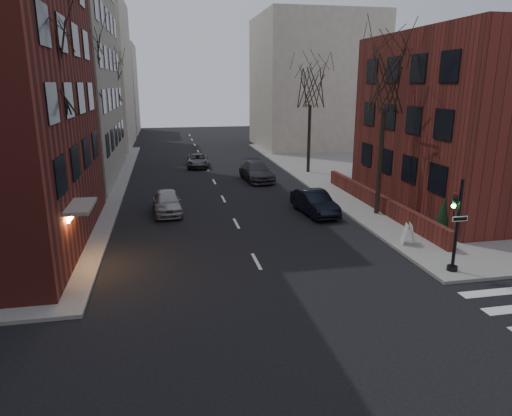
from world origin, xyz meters
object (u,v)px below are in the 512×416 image
Objects in this scene: car_lane_far at (198,161)px; sandwich_board at (408,233)px; parked_sedan at (314,202)px; tree_left_a at (40,70)px; tree_left_c at (109,82)px; traffic_signal at (455,232)px; tree_right_a at (386,82)px; streetlamp_far at (121,121)px; car_lane_silver at (167,202)px; tree_right_b at (311,87)px; evergreen_shrub at (444,215)px; tree_left_b at (85,68)px; car_lane_gray at (256,171)px; streetlamp_near at (93,146)px.

car_lane_far is 4.32× the size of sandwich_board.
parked_sedan is 1.00× the size of car_lane_far.
tree_left_a reaches higher than tree_left_c.
car_lane_far is (-8.74, 28.30, -1.29)m from traffic_signal.
traffic_signal is at bearing -69.43° from car_lane_far.
tree_right_a is 2.18× the size of car_lane_far.
tree_left_c is 1.55× the size of streetlamp_far.
car_lane_silver is 0.96× the size of car_lane_far.
parked_sedan is at bearing 128.61° from sandwich_board.
parked_sedan is at bearing -105.89° from tree_right_b.
sandwich_board is at bearing -38.55° from car_lane_silver.
tree_left_a is at bearing 178.88° from evergreen_shrub.
tree_right_a is (17.60, -8.00, -0.88)m from tree_left_b.
tree_right_b reaches higher than car_lane_far.
tree_right_a is at bearing -69.93° from car_lane_gray.
evergreen_shrub is at bearing -29.95° from car_lane_silver.
parked_sedan is 19.15m from car_lane_far.
evergreen_shrub is at bearing 61.02° from traffic_signal.
tree_left_a reaches higher than car_lane_far.
parked_sedan is (13.32, -22.91, -3.50)m from streetlamp_far.
tree_left_c is 1.82× the size of car_lane_gray.
streetlamp_far is at bearing 150.94° from car_lane_far.
streetlamp_near and streetlamp_far have the same top height.
car_lane_silver is at bearing 161.18° from parked_sedan.
streetlamp_near reaches higher than car_lane_gray.
tree_left_b is at bearing 90.00° from tree_left_a.
car_lane_far is at bearing 115.52° from evergreen_shrub.
tree_right_a is 29.65m from streetlamp_far.
traffic_signal is 3.87× the size of sandwich_board.
tree_right_a is at bearing -90.00° from tree_right_b.
traffic_signal reaches higher than parked_sedan.
streetlamp_far is at bearing 113.63° from parked_sedan.
sandwich_board is (16.07, -9.47, -3.57)m from streetlamp_near.
streetlamp_far is 1.40× the size of parked_sedan.
car_lane_far is (7.40, 15.29, -3.62)m from streetlamp_near.
traffic_signal is 1.94× the size of evergreen_shrub.
car_lane_gray is 17.91m from sandwich_board.
evergreen_shrub is (1.70, -4.38, -6.85)m from tree_right_a.
tree_left_a is 20.63m from evergreen_shrub.
tree_left_b reaches higher than streetlamp_near.
tree_right_b reaches higher than streetlamp_near.
streetlamp_far is (0.00, 20.00, 0.00)m from streetlamp_near.
car_lane_silver is (4.87, -18.95, -7.30)m from tree_left_c.
tree_left_c is 26.16m from parked_sedan.
streetlamp_near is 1.00× the size of streetlamp_far.
evergreen_shrub is at bearing -52.00° from parked_sedan.
sandwich_board is (-0.07, 3.53, -1.24)m from traffic_signal.
tree_left_b is 24.20m from evergreen_shrub.
streetlamp_far is 9.49m from car_lane_far.
parked_sedan is at bearing -85.48° from car_lane_gray.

